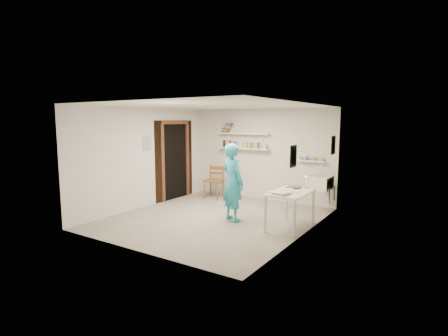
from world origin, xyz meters
The scene contains 27 objects.
floor centered at (0.00, 0.00, -0.01)m, with size 4.00×4.50×0.02m, color slate.
ceiling centered at (0.00, 0.00, 2.41)m, with size 4.00×4.50×0.02m, color silver.
wall_back centered at (0.00, 2.26, 1.20)m, with size 4.00×0.02×2.40m, color silver.
wall_front centered at (0.00, -2.26, 1.20)m, with size 4.00×0.02×2.40m, color silver.
wall_left centered at (-2.01, 0.00, 1.20)m, with size 0.02×4.50×2.40m, color silver.
wall_right centered at (2.01, 0.00, 1.20)m, with size 0.02×4.50×2.40m, color silver.
doorway_recess centered at (-1.99, 1.05, 1.00)m, with size 0.02×0.90×2.00m, color black.
corridor_box centered at (-2.70, 1.05, 1.05)m, with size 1.40×1.50×2.10m, color brown.
door_lintel centered at (-1.97, 1.05, 2.05)m, with size 0.06×1.05×0.10m, color brown.
door_jamb_near centered at (-1.97, 0.55, 1.00)m, with size 0.06×0.10×2.00m, color brown.
door_jamb_far centered at (-1.97, 1.55, 1.00)m, with size 0.06×0.10×2.00m, color brown.
shelf_lower centered at (-0.50, 2.13, 1.35)m, with size 1.50×0.22×0.03m, color white.
shelf_upper centered at (-0.50, 2.13, 1.75)m, with size 1.50×0.22×0.03m, color white.
ledge_shelf centered at (1.35, 2.17, 1.12)m, with size 0.70×0.14×0.03m, color white.
poster_left centered at (-1.99, 0.05, 1.55)m, with size 0.01×0.28×0.36m, color #334C7F.
poster_right_a centered at (1.99, 1.80, 1.55)m, with size 0.01×0.34×0.42m, color #995933.
poster_right_b centered at (1.99, -0.55, 1.50)m, with size 0.01×0.30×0.38m, color #3F724C.
belfast_sink centered at (1.75, 1.70, 0.70)m, with size 0.48×0.60×0.30m, color white.
man centered at (0.41, 0.09, 0.81)m, with size 0.59×0.39×1.63m, color #26A0C2.
wall_clock centered at (0.34, 0.30, 1.08)m, with size 0.29×0.29×0.04m, color beige.
wooden_chair centered at (-1.15, 1.68, 0.48)m, with size 0.45×0.42×0.96m, color brown.
work_table centered at (1.64, 0.24, 0.37)m, with size 0.66×1.10×0.73m, color white.
desk_lamp centered at (1.82, 0.68, 0.95)m, with size 0.14×0.14×0.14m, color silver.
spray_cans centered at (-0.50, 2.13, 1.45)m, with size 1.29×0.06×0.17m.
book_stack centered at (-1.02, 2.13, 1.89)m, with size 0.34×0.14×0.25m.
ledge_pots centered at (1.35, 2.17, 1.18)m, with size 0.48×0.07×0.09m.
papers centered at (1.64, 0.24, 0.74)m, with size 0.30×0.22×0.03m.
Camera 1 is at (4.15, -6.03, 2.09)m, focal length 28.00 mm.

